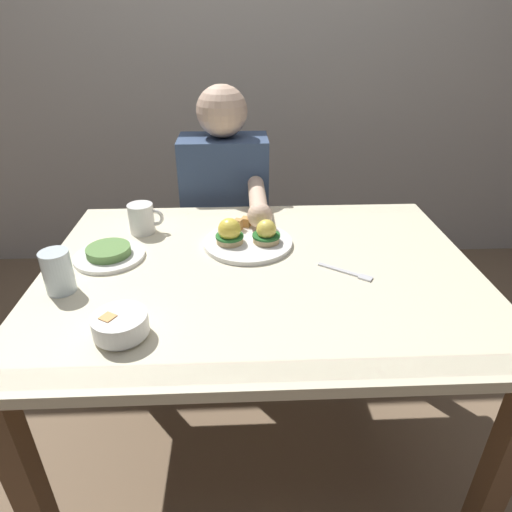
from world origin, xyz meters
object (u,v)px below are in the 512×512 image
coffee_mug (142,218)px  fork (348,273)px  eggs_benedict_plate (247,238)px  diner_person (226,213)px  fruit_bowl (121,325)px  water_glass_near (58,274)px  side_plate (109,254)px  dining_table (260,300)px

coffee_mug → fork: (0.60, -0.29, -0.05)m
eggs_benedict_plate → diner_person: size_ratio=0.24×
coffee_mug → fork: bearing=-25.5°
fruit_bowl → diner_person: size_ratio=0.11×
water_glass_near → diner_person: size_ratio=0.10×
coffee_mug → fork: 0.67m
diner_person → fork: bearing=-61.7°
eggs_benedict_plate → coffee_mug: 0.35m
side_plate → eggs_benedict_plate: bearing=9.4°
coffee_mug → diner_person: size_ratio=0.10×
dining_table → fruit_bowl: bearing=-138.8°
dining_table → eggs_benedict_plate: 0.20m
side_plate → fruit_bowl: bearing=-72.1°
coffee_mug → fork: size_ratio=0.81×
water_glass_near → side_plate: water_glass_near is taller
fruit_bowl → diner_person: diner_person is taller
fork → water_glass_near: water_glass_near is taller
fruit_bowl → side_plate: (-0.11, 0.36, -0.02)m
fork → side_plate: size_ratio=0.68×
fork → diner_person: size_ratio=0.12×
dining_table → coffee_mug: 0.47m
dining_table → diner_person: diner_person is taller
eggs_benedict_plate → fruit_bowl: (-0.28, -0.42, 0.01)m
eggs_benedict_plate → fruit_bowl: size_ratio=2.25×
water_glass_near → fork: bearing=4.0°
dining_table → water_glass_near: water_glass_near is taller
fruit_bowl → coffee_mug: size_ratio=1.08×
dining_table → eggs_benedict_plate: bearing=102.6°
water_glass_near → side_plate: size_ratio=0.56×
water_glass_near → diner_person: 0.81m
fruit_bowl → coffee_mug: coffee_mug is taller
side_plate → diner_person: bearing=58.1°
diner_person → eggs_benedict_plate: bearing=-80.8°
dining_table → eggs_benedict_plate: size_ratio=4.44×
side_plate → dining_table: bearing=-10.4°
dining_table → diner_person: 0.61m
fruit_bowl → side_plate: 0.37m
fork → side_plate: side_plate is taller
coffee_mug → fork: coffee_mug is taller
fruit_bowl → fork: bearing=23.5°
eggs_benedict_plate → fork: bearing=-34.0°
eggs_benedict_plate → diner_person: (-0.07, 0.46, -0.11)m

